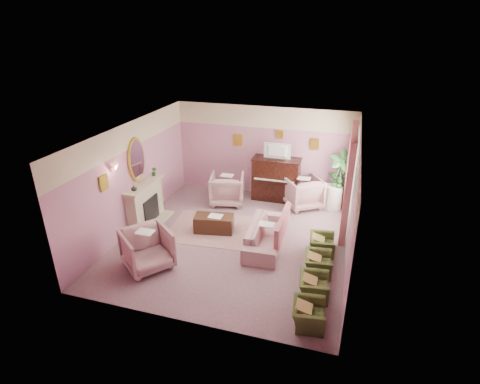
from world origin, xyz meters
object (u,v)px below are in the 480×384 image
(floral_armchair_right, at_px, (303,191))
(floral_armchair_front, at_px, (147,247))
(olive_chair_a, at_px, (309,311))
(coffee_table, at_px, (214,224))
(television, at_px, (277,150))
(floral_armchair_left, at_px, (227,188))
(sofa, at_px, (266,230))
(olive_chair_d, at_px, (322,242))
(side_table, at_px, (333,197))
(piano, at_px, (276,180))
(olive_chair_b, at_px, (314,284))
(olive_chair_c, at_px, (318,261))

(floral_armchair_right, relative_size, floral_armchair_front, 1.00)
(floral_armchair_front, height_order, olive_chair_a, floral_armchair_front)
(coffee_table, xyz_separation_m, olive_chair_a, (2.80, -2.67, 0.06))
(floral_armchair_right, bearing_deg, television, 166.15)
(coffee_table, relative_size, olive_chair_a, 1.49)
(floral_armchair_left, bearing_deg, floral_armchair_right, 10.88)
(television, height_order, floral_armchair_front, television)
(sofa, relative_size, olive_chair_d, 3.05)
(olive_chair_a, relative_size, side_table, 0.96)
(television, distance_m, sofa, 2.92)
(floral_armchair_right, height_order, side_table, floral_armchair_right)
(floral_armchair_front, bearing_deg, floral_armchair_right, 54.91)
(olive_chair_a, distance_m, side_table, 4.99)
(piano, distance_m, olive_chair_d, 3.14)
(television, distance_m, floral_armchair_right, 1.42)
(piano, relative_size, coffee_table, 1.40)
(television, xyz_separation_m, sofa, (0.32, -2.65, -1.19))
(coffee_table, distance_m, olive_chair_d, 2.81)
(floral_armchair_left, bearing_deg, sofa, -50.23)
(olive_chair_b, bearing_deg, floral_armchair_left, 130.11)
(television, bearing_deg, floral_armchair_right, -13.85)
(sofa, bearing_deg, floral_armchair_left, 129.77)
(floral_armchair_left, distance_m, olive_chair_b, 4.69)
(television, height_order, olive_chair_c, television)
(olive_chair_c, xyz_separation_m, side_table, (0.09, 3.34, 0.06))
(floral_armchair_left, relative_size, olive_chair_b, 1.51)
(piano, distance_m, olive_chair_b, 4.61)
(coffee_table, bearing_deg, side_table, 38.67)
(sofa, height_order, floral_armchair_right, floral_armchair_right)
(floral_armchair_front, height_order, olive_chair_c, floral_armchair_front)
(olive_chair_c, height_order, side_table, side_table)
(olive_chair_b, height_order, olive_chair_d, same)
(floral_armchair_front, distance_m, olive_chair_c, 3.77)
(television, xyz_separation_m, olive_chair_a, (1.67, -5.05, -1.31))
(piano, xyz_separation_m, television, (0.00, -0.05, 0.95))
(olive_chair_d, bearing_deg, piano, 122.32)
(coffee_table, relative_size, floral_armchair_left, 0.99)
(floral_armchair_left, height_order, olive_chair_c, floral_armchair_left)
(olive_chair_b, bearing_deg, piano, 111.31)
(television, bearing_deg, sofa, -83.10)
(television, bearing_deg, side_table, -2.09)
(piano, distance_m, olive_chair_a, 5.38)
(olive_chair_d, bearing_deg, olive_chair_b, -90.00)
(floral_armchair_left, relative_size, floral_armchair_front, 1.00)
(coffee_table, xyz_separation_m, olive_chair_c, (2.80, -1.03, 0.06))
(floral_armchair_right, relative_size, olive_chair_d, 1.51)
(coffee_table, bearing_deg, sofa, -10.57)
(olive_chair_a, distance_m, olive_chair_d, 2.46)
(television, relative_size, olive_chair_a, 1.19)
(olive_chair_a, relative_size, olive_chair_d, 1.00)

